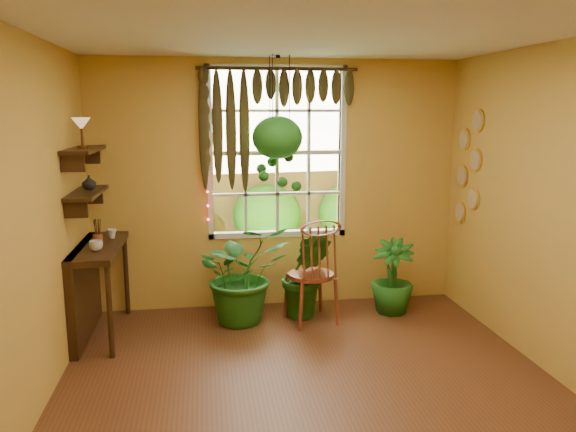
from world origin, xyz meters
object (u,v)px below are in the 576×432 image
object	(u,v)px
potted_plant_left	(243,273)
windsor_chair	(312,288)
potted_plant_mid	(306,274)
counter_ledge	(89,281)
hanging_basket	(277,140)

from	to	relation	value
potted_plant_left	windsor_chair	bearing A→B (deg)	-10.07
potted_plant_left	potted_plant_mid	world-z (taller)	potted_plant_left
potted_plant_left	counter_ledge	bearing A→B (deg)	-174.20
windsor_chair	potted_plant_left	xyz separation A→B (m)	(-0.70, 0.12, 0.15)
windsor_chair	potted_plant_mid	bearing A→B (deg)	90.28
potted_plant_left	hanging_basket	bearing A→B (deg)	27.13
counter_ledge	hanging_basket	xyz separation A→B (m)	(1.87, 0.35, 1.30)
windsor_chair	potted_plant_left	size ratio (longest dim) A/B	1.21
hanging_basket	potted_plant_mid	bearing A→B (deg)	-31.28
counter_ledge	hanging_basket	distance (m)	2.30
potted_plant_mid	windsor_chair	bearing A→B (deg)	-76.30
potted_plant_left	potted_plant_mid	xyz separation A→B (m)	(0.67, 0.03, -0.05)
windsor_chair	potted_plant_left	world-z (taller)	windsor_chair
windsor_chair	hanging_basket	size ratio (longest dim) A/B	0.91
counter_ledge	windsor_chair	xyz separation A→B (m)	(2.18, 0.03, -0.19)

